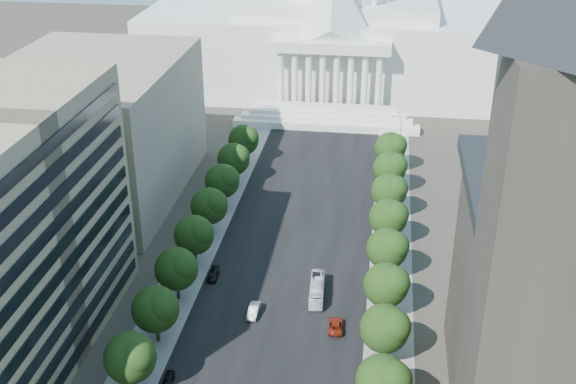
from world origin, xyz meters
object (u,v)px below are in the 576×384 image
at_px(car_dark_b, 213,275).
at_px(city_bus, 317,289).
at_px(car_silver, 254,311).
at_px(car_red, 336,326).
at_px(car_dark_a, 168,379).

xyz_separation_m(car_dark_b, city_bus, (19.60, -3.22, 0.76)).
height_order(car_silver, city_bus, city_bus).
bearing_deg(city_bus, car_red, -69.10).
distance_m(car_silver, car_dark_b, 13.96).
distance_m(car_red, car_dark_b, 26.73).
xyz_separation_m(car_dark_a, car_red, (23.68, 16.55, 0.07)).
bearing_deg(car_red, city_bus, -68.73).
relative_size(car_red, car_dark_b, 1.13).
height_order(car_dark_a, city_bus, city_bus).
relative_size(car_silver, car_red, 0.94).
bearing_deg(city_bus, car_silver, -148.38).
bearing_deg(city_bus, car_dark_b, 167.55).
height_order(car_dark_a, car_dark_b, car_dark_b).
distance_m(car_dark_a, car_red, 28.89).
relative_size(car_dark_a, car_silver, 0.78).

